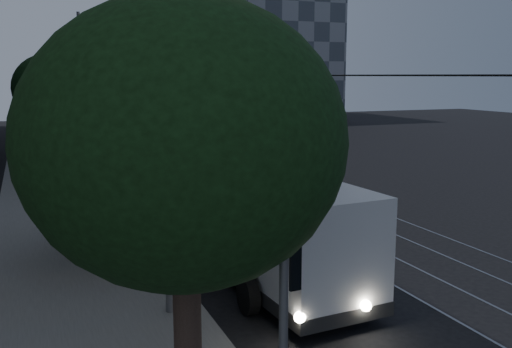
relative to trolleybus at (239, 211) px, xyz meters
The scene contains 19 objects.
ground 3.65m from the trolleybus, 28.16° to the left, with size 120.00×120.00×0.00m, color black.
sidewalk 22.09m from the trolleybus, 102.05° to the left, with size 5.00×90.00×0.15m, color gray.
tram_rails 22.28m from the trolleybus, 75.93° to the left, with size 4.52×90.00×0.02m.
overhead_wires 21.73m from the trolleybus, 95.50° to the left, with size 2.23×90.00×6.00m.
building_distant_right 61.18m from the trolleybus, 69.72° to the left, with size 22.00×18.00×24.00m, color #3E454F.
trolleybus is the anchor object (origin of this frame).
pickup_silver 15.08m from the trolleybus, 89.24° to the left, with size 2.49×5.41×1.50m, color #A3A7AB.
car_white_a 15.57m from the trolleybus, 89.26° to the left, with size 1.85×4.60×1.57m, color #BBBCC0.
car_white_b 25.61m from the trolleybus, 93.14° to the left, with size 2.07×5.09×1.48m, color #B6B6BA.
car_white_c 26.08m from the trolleybus, 89.56° to the left, with size 1.36×3.91×1.29m, color #B5B6BA.
car_white_d 36.59m from the trolleybus, 92.19° to the left, with size 1.79×4.45×1.52m, color silver.
tree_0 8.80m from the trolleybus, 115.80° to the right, with size 4.87×4.87×6.81m.
tree_1 4.70m from the trolleybus, 156.67° to the left, with size 4.85×4.85×6.37m.
tree_2 16.12m from the trolleybus, 103.09° to the left, with size 4.29×4.29×6.24m.
tree_3 23.07m from the trolleybus, 99.05° to the left, with size 4.92×4.92×6.61m.
tree_4 29.12m from the trolleybus, 97.69° to the left, with size 5.56×5.56×7.19m.
tree_5 37.56m from the trolleybus, 96.29° to the left, with size 4.57×4.57×6.77m.
streetlamp_near 6.09m from the trolleybus, 127.62° to the right, with size 2.46×0.44×10.19m.
streetlamp_far 23.30m from the trolleybus, 94.74° to the left, with size 2.32×0.44×9.54m.
Camera 1 is at (-8.65, -17.21, 5.60)m, focal length 40.00 mm.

